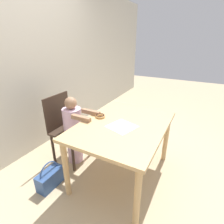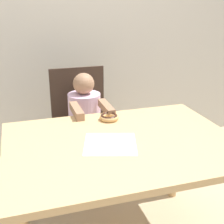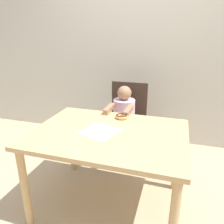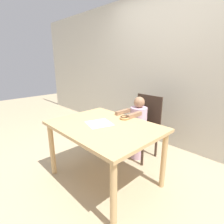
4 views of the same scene
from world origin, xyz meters
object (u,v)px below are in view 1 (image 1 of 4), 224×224
child_figure (74,131)px  handbag (50,178)px  chair (66,128)px  donut (100,116)px

child_figure → handbag: bearing=-175.7°
chair → handbag: 0.66m
donut → handbag: (-0.59, 0.34, -0.63)m
child_figure → donut: (0.07, -0.38, 0.27)m
child_figure → donut: 0.47m
chair → handbag: bearing=-162.2°
chair → handbag: chair is taller
child_figure → handbag: (-0.51, -0.04, -0.36)m
child_figure → donut: child_figure is taller
handbag → donut: bearing=-30.0°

